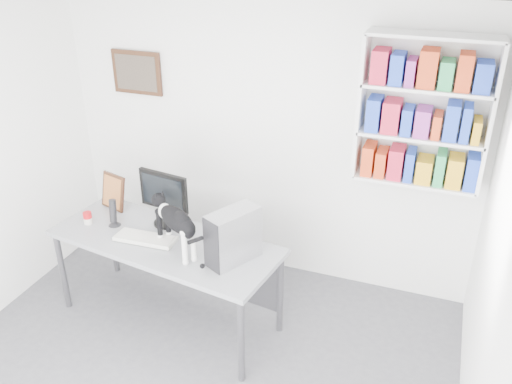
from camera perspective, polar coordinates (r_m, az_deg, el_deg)
room at (r=3.50m, az=-10.26°, el=-6.13°), size 4.01×4.01×2.70m
bookshelf at (r=4.56m, az=17.23°, el=8.01°), size 1.03×0.28×1.24m
wall_art at (r=5.48m, az=-12.43°, el=12.18°), size 0.52×0.04×0.42m
desk at (r=4.85m, az=-9.26°, el=-9.13°), size 2.07×1.05×0.82m
monitor at (r=4.73m, az=-9.59°, el=-0.65°), size 0.50×0.29×0.51m
keyboard at (r=4.63m, az=-11.53°, el=-4.80°), size 0.52×0.22×0.04m
pc_tower at (r=4.19m, az=-2.38°, el=-4.66°), size 0.37×0.47×0.43m
speaker at (r=4.86m, az=-14.81°, el=-2.09°), size 0.13×0.13×0.26m
leaning_print at (r=5.14m, az=-14.80°, el=0.10°), size 0.30×0.19×0.34m
soup_can at (r=4.99m, az=-17.30°, el=-2.63°), size 0.08×0.08×0.11m
cat at (r=4.34m, az=-8.37°, el=-3.94°), size 0.66×0.51×0.41m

